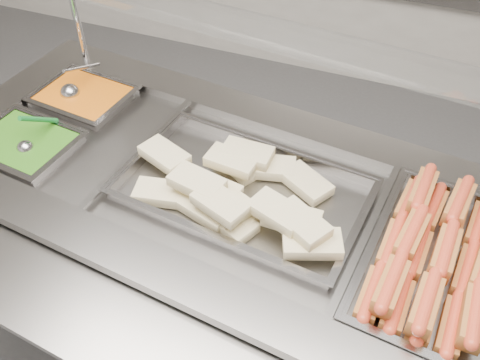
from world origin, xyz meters
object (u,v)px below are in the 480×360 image
(pan_wraps, at_px, (243,193))
(serving_spoon, at_px, (28,143))
(ladle, at_px, (71,92))
(steam_counter, at_px, (227,272))
(pan_hotdogs, at_px, (437,270))
(sneeze_guard, at_px, (261,33))

(pan_wraps, bearing_deg, serving_spoon, -174.01)
(pan_wraps, xyz_separation_m, ladle, (-0.72, 0.21, 0.03))
(steam_counter, relative_size, pan_hotdogs, 3.35)
(pan_hotdogs, distance_m, ladle, 1.31)
(steam_counter, height_order, pan_wraps, pan_wraps)
(steam_counter, bearing_deg, serving_spoon, -172.83)
(pan_hotdogs, distance_m, serving_spoon, 1.24)
(pan_hotdogs, bearing_deg, pan_wraps, 173.47)
(steam_counter, height_order, sneeze_guard, sneeze_guard)
(steam_counter, relative_size, pan_wraps, 2.72)
(pan_wraps, relative_size, serving_spoon, 4.08)
(sneeze_guard, xyz_separation_m, serving_spoon, (-0.65, -0.29, -0.35))
(steam_counter, height_order, pan_hotdogs, pan_hotdogs)
(ladle, bearing_deg, serving_spoon, -82.51)
(steam_counter, xyz_separation_m, ladle, (-0.66, 0.21, 0.45))
(sneeze_guard, relative_size, pan_hotdogs, 2.86)
(ladle, bearing_deg, sneeze_guard, 0.79)
(sneeze_guard, xyz_separation_m, ladle, (-0.68, -0.01, -0.35))
(steam_counter, distance_m, pan_hotdogs, 0.74)
(serving_spoon, bearing_deg, ladle, 97.49)
(pan_wraps, bearing_deg, ladle, 163.53)
(steam_counter, distance_m, pan_wraps, 0.42)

